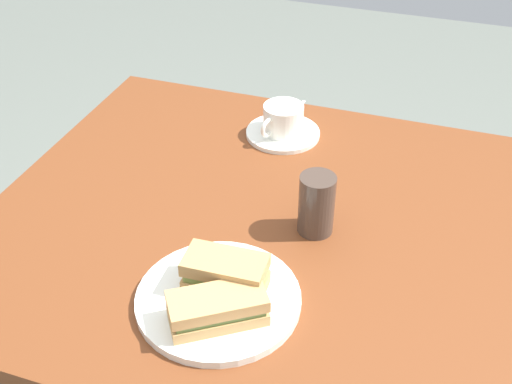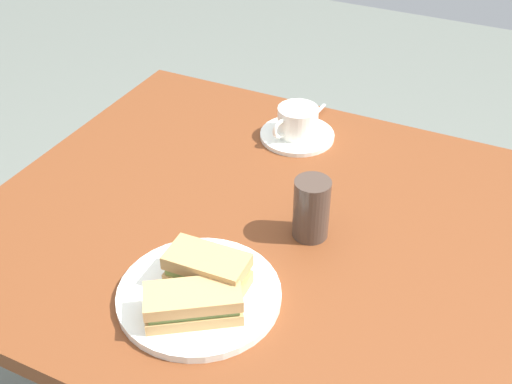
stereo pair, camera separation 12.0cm
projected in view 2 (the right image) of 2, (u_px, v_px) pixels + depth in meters
name	position (u px, v px, depth m)	size (l,w,h in m)	color
dining_table	(292.00, 266.00, 1.22)	(1.14, 0.89, 0.72)	brown
sandwich_plate	(199.00, 295.00, 1.02)	(0.26, 0.26, 0.01)	white
sandwich_front	(208.00, 270.00, 1.01)	(0.13, 0.07, 0.06)	tan
sandwich_back	(193.00, 304.00, 0.96)	(0.16, 0.14, 0.05)	tan
coffee_saucer	(297.00, 135.00, 1.41)	(0.16, 0.16, 0.01)	white
coffee_cup	(297.00, 120.00, 1.39)	(0.09, 0.11, 0.06)	white
spoon	(313.00, 117.00, 1.46)	(0.02, 0.10, 0.01)	silver
drinking_glass	(312.00, 207.00, 1.12)	(0.06, 0.06, 0.11)	#46372E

